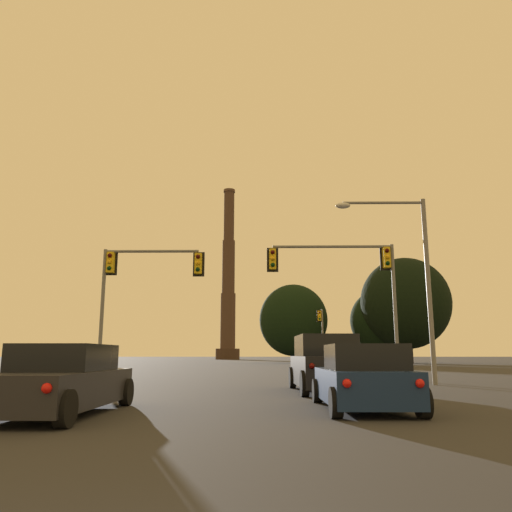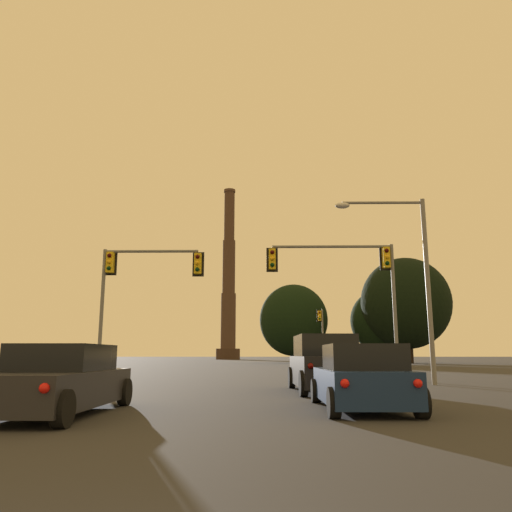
% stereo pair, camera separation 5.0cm
% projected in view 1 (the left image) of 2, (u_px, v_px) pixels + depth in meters
% --- Properties ---
extents(hatchback_right_lane_second, '(1.91, 4.11, 1.44)m').
position_uv_depth(hatchback_right_lane_second, '(363.00, 379.00, 11.18)').
color(hatchback_right_lane_second, navy).
rests_on(hatchback_right_lane_second, ground_plane).
extents(suv_right_lane_front, '(2.26, 4.96, 1.86)m').
position_uv_depth(suv_right_lane_front, '(326.00, 364.00, 16.63)').
color(suv_right_lane_front, black).
rests_on(suv_right_lane_front, ground_plane).
extents(sedan_left_lane_second, '(1.98, 4.71, 1.43)m').
position_uv_depth(sedan_left_lane_second, '(61.00, 381.00, 10.33)').
color(sedan_left_lane_second, '#232328').
rests_on(sedan_left_lane_second, ground_plane).
extents(traffic_light_far_right, '(0.78, 0.50, 5.92)m').
position_uv_depth(traffic_light_far_right, '(321.00, 329.00, 52.50)').
color(traffic_light_far_right, slate).
rests_on(traffic_light_far_right, ground_plane).
extents(traffic_light_overhead_left, '(5.20, 0.50, 6.43)m').
position_uv_depth(traffic_light_overhead_left, '(136.00, 279.00, 24.89)').
color(traffic_light_overhead_left, slate).
rests_on(traffic_light_overhead_left, ground_plane).
extents(traffic_light_overhead_right, '(6.51, 0.50, 6.68)m').
position_uv_depth(traffic_light_overhead_right, '(352.00, 275.00, 24.92)').
color(traffic_light_overhead_right, slate).
rests_on(traffic_light_overhead_right, ground_plane).
extents(street_lamp, '(3.90, 0.36, 7.86)m').
position_uv_depth(street_lamp, '(411.00, 265.00, 21.17)').
color(street_lamp, slate).
rests_on(street_lamp, ground_plane).
extents(smokestack, '(6.09, 6.09, 44.91)m').
position_uv_depth(smokestack, '(228.00, 290.00, 129.31)').
color(smokestack, '#3C2B22').
rests_on(smokestack, ground_plane).
extents(treeline_far_right, '(9.20, 8.28, 10.91)m').
position_uv_depth(treeline_far_right, '(381.00, 321.00, 75.17)').
color(treeline_far_right, black).
rests_on(treeline_far_right, ground_plane).
extents(treeline_center_left, '(10.17, 9.15, 11.63)m').
position_uv_depth(treeline_center_left, '(293.00, 320.00, 74.51)').
color(treeline_center_left, black).
rests_on(treeline_center_left, ground_plane).
extents(treeline_left_mid, '(12.94, 11.65, 15.21)m').
position_uv_depth(treeline_left_mid, '(406.00, 303.00, 72.50)').
color(treeline_left_mid, black).
rests_on(treeline_left_mid, ground_plane).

